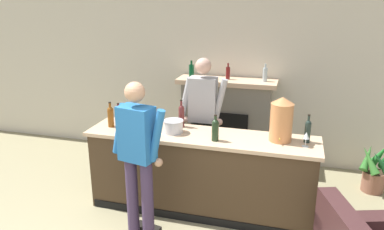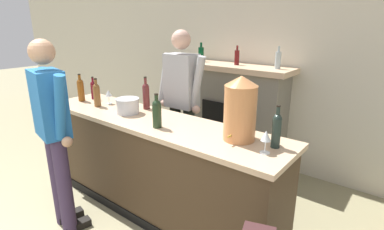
{
  "view_description": "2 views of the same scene",
  "coord_description": "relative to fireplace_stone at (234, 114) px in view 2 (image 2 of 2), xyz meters",
  "views": [
    {
      "loc": [
        1.07,
        -2.03,
        2.59
      ],
      "look_at": [
        -0.12,
        2.21,
        1.19
      ],
      "focal_mm": 35.0,
      "sensor_mm": 36.0,
      "label": 1
    },
    {
      "loc": [
        2.05,
        0.09,
        1.92
      ],
      "look_at": [
        0.14,
        2.5,
        0.96
      ],
      "focal_mm": 28.0,
      "sensor_mm": 36.0,
      "label": 2
    }
  ],
  "objects": [
    {
      "name": "wall_back_panel",
      "position": [
        -0.06,
        0.26,
        0.68
      ],
      "size": [
        12.0,
        0.07,
        2.75
      ],
      "color": "beige",
      "rests_on": "ground_plane"
    },
    {
      "name": "bar_counter",
      "position": [
        -0.03,
        -1.53,
        -0.19
      ],
      "size": [
        2.78,
        0.65,
        1.02
      ],
      "color": "#412E1D",
      "rests_on": "ground_plane"
    },
    {
      "name": "fireplace_stone",
      "position": [
        0.0,
        0.0,
        0.0
      ],
      "size": [
        1.52,
        0.52,
        1.65
      ],
      "color": "slate",
      "rests_on": "ground_plane"
    },
    {
      "name": "person_customer",
      "position": [
        -0.52,
        -2.26,
        0.3
      ],
      "size": [
        0.65,
        0.36,
        1.79
      ],
      "color": "#3E2F4C",
      "rests_on": "ground_plane"
    },
    {
      "name": "person_bartender",
      "position": [
        -0.15,
        -0.94,
        0.33
      ],
      "size": [
        0.66,
        0.31,
        1.84
      ],
      "color": "black",
      "rests_on": "ground_plane"
    },
    {
      "name": "copper_dispenser",
      "position": [
        0.89,
        -1.47,
        0.58
      ],
      "size": [
        0.26,
        0.3,
        0.51
      ],
      "color": "#C47D49",
      "rests_on": "bar_counter"
    },
    {
      "name": "ice_bucket_steel",
      "position": [
        -0.36,
        -1.54,
        0.4
      ],
      "size": [
        0.24,
        0.24,
        0.16
      ],
      "color": "silver",
      "rests_on": "bar_counter"
    },
    {
      "name": "wine_bottle_riesling_slim",
      "position": [
        -1.15,
        -1.41,
        0.44
      ],
      "size": [
        0.06,
        0.06,
        0.27
      ],
      "color": "maroon",
      "rests_on": "bar_counter"
    },
    {
      "name": "wine_bottle_burgundy_dark",
      "position": [
        0.18,
        -1.66,
        0.46
      ],
      "size": [
        0.08,
        0.08,
        0.31
      ],
      "color": "#1E311C",
      "rests_on": "bar_counter"
    },
    {
      "name": "wine_bottle_port_short",
      "position": [
        -0.33,
        -1.31,
        0.47
      ],
      "size": [
        0.07,
        0.07,
        0.35
      ],
      "color": "#5A2223",
      "rests_on": "bar_counter"
    },
    {
      "name": "wine_bottle_merlot_tall",
      "position": [
        -0.83,
        -1.58,
        0.46
      ],
      "size": [
        0.07,
        0.07,
        0.32
      ],
      "color": "brown",
      "rests_on": "bar_counter"
    },
    {
      "name": "wine_bottle_chardonnay_pale",
      "position": [
        1.19,
        -1.43,
        0.46
      ],
      "size": [
        0.07,
        0.07,
        0.33
      ],
      "color": "#1F2E29",
      "rests_on": "bar_counter"
    },
    {
      "name": "wine_bottle_cabernet_heavy",
      "position": [
        -1.19,
        -1.55,
        0.46
      ],
      "size": [
        0.08,
        0.08,
        0.32
      ],
      "color": "brown",
      "rests_on": "bar_counter"
    },
    {
      "name": "wine_glass_by_dispenser",
      "position": [
        1.17,
        -1.58,
        0.44
      ],
      "size": [
        0.07,
        0.07,
        0.17
      ],
      "color": "silver",
      "rests_on": "bar_counter"
    },
    {
      "name": "wine_glass_back_row",
      "position": [
        -0.82,
        -1.44,
        0.44
      ],
      "size": [
        0.08,
        0.08,
        0.16
      ],
      "color": "silver",
      "rests_on": "bar_counter"
    }
  ]
}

